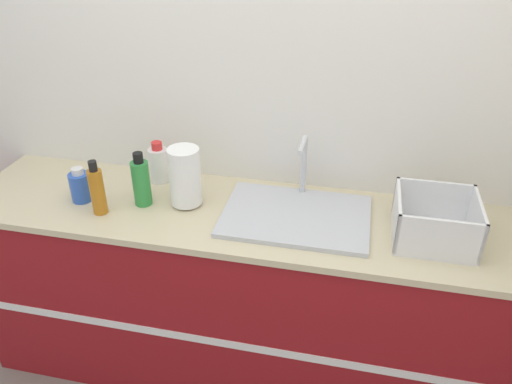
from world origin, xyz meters
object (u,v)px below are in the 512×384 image
object	(u,v)px
bottle_green	(141,182)
bottle_white_spray	(159,164)
dish_rack	(435,224)
bottle_blue	(80,186)
sink	(296,214)
bottle_amber	(97,190)
paper_towel_roll	(185,177)

from	to	relation	value
bottle_green	bottle_white_spray	xyz separation A→B (m)	(-0.01, 0.21, -0.02)
dish_rack	bottle_white_spray	size ratio (longest dim) A/B	1.54
dish_rack	bottle_blue	distance (m)	1.46
sink	bottle_blue	world-z (taller)	sink
sink	bottle_white_spray	world-z (taller)	sink
sink	bottle_blue	bearing A→B (deg)	-176.13
sink	bottle_white_spray	distance (m)	0.69
bottle_green	bottle_amber	world-z (taller)	bottle_green
bottle_white_spray	bottle_blue	world-z (taller)	bottle_white_spray
sink	paper_towel_roll	world-z (taller)	sink
dish_rack	bottle_green	distance (m)	1.19
bottle_green	bottle_blue	world-z (taller)	bottle_green
sink	paper_towel_roll	size ratio (longest dim) A/B	2.30
bottle_amber	bottle_green	bearing A→B (deg)	35.61
bottle_blue	dish_rack	bearing A→B (deg)	1.08
dish_rack	bottle_green	bearing A→B (deg)	179.88
bottle_white_spray	bottle_amber	bearing A→B (deg)	-114.21
sink	bottle_amber	bearing A→B (deg)	-170.26
paper_towel_roll	bottle_white_spray	xyz separation A→B (m)	(-0.19, 0.17, -0.05)
bottle_white_spray	bottle_blue	distance (m)	0.35
paper_towel_roll	bottle_white_spray	bearing A→B (deg)	138.11
dish_rack	bottle_blue	world-z (taller)	dish_rack
bottle_green	bottle_blue	size ratio (longest dim) A/B	1.56
bottle_green	bottle_blue	bearing A→B (deg)	-173.69
paper_towel_roll	bottle_blue	size ratio (longest dim) A/B	1.69
sink	bottle_white_spray	size ratio (longest dim) A/B	3.06
bottle_amber	bottle_blue	distance (m)	0.15
dish_rack	paper_towel_roll	bearing A→B (deg)	177.86
bottle_amber	bottle_white_spray	size ratio (longest dim) A/B	1.22
sink	bottle_amber	xyz separation A→B (m)	(-0.80, -0.14, 0.09)
paper_towel_roll	dish_rack	world-z (taller)	paper_towel_roll
paper_towel_roll	bottle_green	world-z (taller)	paper_towel_roll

